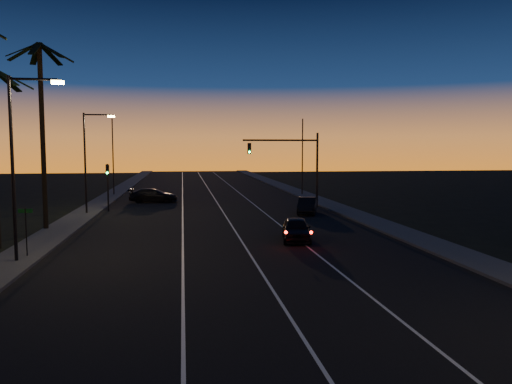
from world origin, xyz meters
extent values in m
cube|color=black|center=(0.00, 30.00, 0.01)|extent=(20.00, 170.00, 0.01)
cube|color=#353633|center=(-11.20, 30.00, 0.08)|extent=(2.40, 170.00, 0.16)
cube|color=#353633|center=(11.20, 30.00, 0.08)|extent=(2.40, 170.00, 0.16)
cube|color=silver|center=(-3.00, 30.00, 0.02)|extent=(0.12, 160.00, 0.01)
cube|color=silver|center=(0.50, 30.00, 0.02)|extent=(0.12, 160.00, 0.01)
cube|color=silver|center=(4.00, 30.00, 0.02)|extent=(0.12, 160.00, 0.01)
cube|color=black|center=(-12.17, 24.26, 9.44)|extent=(2.18, 0.92, 1.18)
cube|color=black|center=(-12.76, 24.97, 9.44)|extent=(1.25, 2.12, 1.18)
cube|color=black|center=(-12.35, 23.36, 9.44)|extent=(1.95, 1.61, 1.18)
cylinder|color=black|center=(-12.20, 30.00, 6.25)|extent=(0.32, 0.32, 12.50)
cube|color=black|center=(-11.17, 30.26, 11.94)|extent=(2.18, 0.92, 1.18)
cube|color=black|center=(-11.76, 30.97, 11.94)|extent=(1.25, 2.12, 1.18)
cube|color=black|center=(-12.68, 30.94, 11.94)|extent=(1.34, 2.09, 1.18)
cube|color=black|center=(-13.24, 30.21, 11.94)|extent=(2.18, 0.82, 1.18)
cube|color=black|center=(-13.01, 29.32, 11.94)|extent=(1.90, 1.69, 1.18)
cube|color=black|center=(-12.17, 28.94, 11.94)|extent=(0.45, 2.16, 1.18)
cube|color=black|center=(-11.35, 29.36, 11.94)|extent=(1.95, 1.61, 1.18)
cylinder|color=black|center=(-11.00, 20.00, 4.50)|extent=(0.16, 0.16, 9.00)
cylinder|color=black|center=(-9.90, 20.00, 8.85)|extent=(2.20, 0.12, 0.12)
cube|color=#FFD266|center=(-8.80, 20.00, 8.72)|extent=(0.55, 0.26, 0.16)
cylinder|color=black|center=(-11.00, 38.00, 4.25)|extent=(0.16, 0.16, 8.50)
cylinder|color=black|center=(-9.90, 38.00, 8.35)|extent=(2.20, 0.12, 0.12)
cube|color=#FFD266|center=(-8.80, 38.00, 8.22)|extent=(0.55, 0.26, 0.16)
cylinder|color=black|center=(-10.80, 21.00, 1.30)|extent=(0.06, 0.06, 2.60)
cube|color=#0C4813|center=(-10.80, 21.00, 2.45)|extent=(0.70, 0.03, 0.20)
cylinder|color=black|center=(9.50, 40.00, 3.50)|extent=(0.20, 0.20, 7.00)
cylinder|color=black|center=(6.00, 40.00, 6.30)|extent=(7.00, 0.16, 0.16)
cube|color=black|center=(3.10, 40.00, 5.55)|extent=(0.32, 0.28, 1.00)
sphere|color=black|center=(3.10, 39.83, 5.87)|extent=(0.20, 0.20, 0.20)
sphere|color=black|center=(3.10, 39.83, 5.55)|extent=(0.20, 0.20, 0.20)
sphere|color=#14FF59|center=(3.10, 39.83, 5.23)|extent=(0.20, 0.20, 0.20)
cylinder|color=black|center=(-9.50, 40.00, 2.10)|extent=(0.14, 0.14, 4.20)
cube|color=black|center=(-9.50, 40.00, 3.70)|extent=(0.28, 0.25, 0.90)
sphere|color=black|center=(-9.50, 39.85, 3.98)|extent=(0.18, 0.18, 0.18)
sphere|color=black|center=(-9.50, 39.85, 3.70)|extent=(0.18, 0.18, 0.18)
sphere|color=#14FF59|center=(-9.50, 39.85, 3.42)|extent=(0.18, 0.18, 0.18)
cylinder|color=black|center=(-11.00, 55.00, 4.50)|extent=(0.14, 0.14, 9.00)
cylinder|color=black|center=(11.00, 52.00, 4.50)|extent=(0.14, 0.14, 9.00)
imported|color=black|center=(3.80, 23.86, 0.71)|extent=(2.33, 4.32, 1.40)
sphere|color=#FF0F05|center=(2.69, 21.57, 0.93)|extent=(0.18, 0.18, 0.18)
sphere|color=#FF0F05|center=(4.06, 21.33, 0.93)|extent=(0.18, 0.18, 0.18)
imported|color=black|center=(7.51, 35.83, 0.70)|extent=(2.66, 4.42, 1.38)
imported|color=black|center=(-5.97, 46.81, 0.73)|extent=(5.09, 2.44, 1.43)
camera|label=1|loc=(-2.95, -5.26, 5.61)|focal=35.00mm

